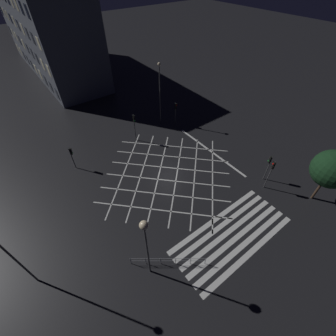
# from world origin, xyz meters

# --- Properties ---
(ground_plane) EXTENTS (200.00, 200.00, 0.00)m
(ground_plane) POSITION_xyz_m (0.00, 0.00, 0.00)
(ground_plane) COLOR black
(road_markings) EXTENTS (18.70, 22.39, 0.01)m
(road_markings) POSITION_xyz_m (0.42, -5.90, 0.00)
(road_markings) COLOR silver
(road_markings) RESTS_ON ground_plane
(office_building) EXTENTS (10.06, 35.55, 19.05)m
(office_building) POSITION_xyz_m (-0.01, 41.62, 9.53)
(office_building) COLOR #4C515B
(office_building) RESTS_ON ground_plane
(traffic_light_se_cross) EXTENTS (0.36, 0.39, 3.60)m
(traffic_light_se_cross) POSITION_xyz_m (8.84, -7.61, 2.58)
(traffic_light_se_cross) COLOR #424244
(traffic_light_se_cross) RESTS_ON ground_plane
(traffic_light_nw_main) EXTENTS (0.39, 0.36, 3.21)m
(traffic_light_nw_main) POSITION_xyz_m (-8.74, 7.99, 2.29)
(traffic_light_nw_main) COLOR #424244
(traffic_light_nw_main) RESTS_ON ground_plane
(traffic_light_median_north) EXTENTS (0.36, 0.39, 4.19)m
(traffic_light_median_north) POSITION_xyz_m (0.43, 8.34, 2.99)
(traffic_light_median_north) COLOR #424244
(traffic_light_median_north) RESTS_ON ground_plane
(traffic_light_se_main) EXTENTS (0.39, 0.36, 4.12)m
(traffic_light_se_main) POSITION_xyz_m (7.66, -8.57, 2.94)
(traffic_light_se_main) COLOR #424244
(traffic_light_se_main) RESTS_ON ground_plane
(traffic_light_ne_cross) EXTENTS (0.36, 0.39, 3.60)m
(traffic_light_ne_cross) POSITION_xyz_m (7.72, 8.31, 2.57)
(traffic_light_ne_cross) COLOR #424244
(traffic_light_ne_cross) RESTS_ON ground_plane
(street_lamp_east) EXTENTS (0.45, 0.45, 9.29)m
(street_lamp_east) POSITION_xyz_m (6.18, 10.26, 6.03)
(street_lamp_east) COLOR #424244
(street_lamp_east) RESTS_ON ground_plane
(street_lamp_far) EXTENTS (0.64, 0.64, 7.82)m
(street_lamp_far) POSITION_xyz_m (-8.38, -8.58, 6.13)
(street_lamp_far) COLOR #424244
(street_lamp_far) RESTS_ON ground_plane
(street_tree_near) EXTENTS (3.93, 3.93, 6.55)m
(street_tree_near) POSITION_xyz_m (10.74, -12.82, 4.57)
(street_tree_near) COLOR #473323
(street_tree_near) RESTS_ON ground_plane
(pedestrian_railing) EXTENTS (5.31, 4.00, 1.05)m
(pedestrian_railing) POSITION_xyz_m (-6.74, -8.99, 0.66)
(pedestrian_railing) COLOR gray
(pedestrian_railing) RESTS_ON ground_plane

